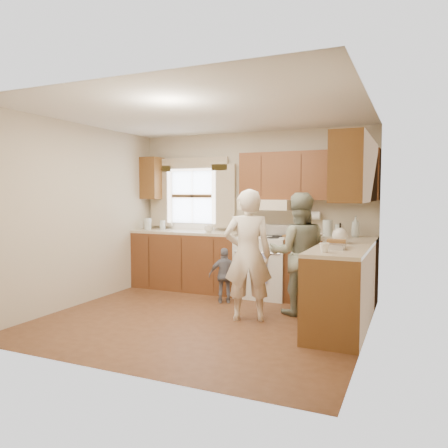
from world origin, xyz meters
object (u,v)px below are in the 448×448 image
at_px(stove, 264,266).
at_px(woman_right, 298,254).
at_px(child, 225,275).
at_px(woman_left, 248,255).

bearing_deg(stove, woman_right, -46.12).
bearing_deg(woman_right, child, -26.57).
distance_m(woman_right, child, 1.16).
bearing_deg(child, stove, -148.75).
xyz_separation_m(stove, woman_left, (0.21, -1.24, 0.33)).
relative_size(woman_right, child, 2.00).
height_order(stove, child, stove).
distance_m(woman_left, child, 0.97).
height_order(woman_left, child, woman_left).
bearing_deg(stove, woman_left, -80.57).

